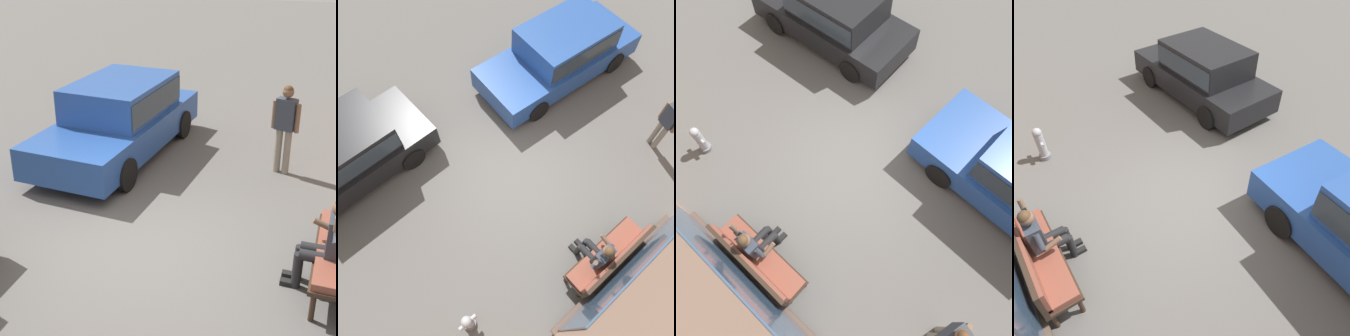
% 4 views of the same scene
% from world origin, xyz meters
% --- Properties ---
extents(ground_plane, '(60.00, 60.00, 0.00)m').
position_xyz_m(ground_plane, '(0.00, 0.00, 0.00)').
color(ground_plane, '#565451').
extents(bench, '(1.93, 0.55, 1.01)m').
position_xyz_m(bench, '(-0.07, 2.90, 0.58)').
color(bench, '#332319').
rests_on(bench, ground_plane).
extents(person_on_phone, '(0.73, 0.74, 1.35)m').
position_xyz_m(person_on_phone, '(0.12, 2.67, 0.71)').
color(person_on_phone, black).
rests_on(person_on_phone, ground_plane).
extents(parked_car_mid, '(4.27, 1.95, 1.52)m').
position_xyz_m(parked_car_mid, '(2.93, -2.57, 0.82)').
color(parked_car_mid, black).
rests_on(parked_car_mid, ground_plane).
extents(fire_hydrant, '(0.38, 0.26, 0.81)m').
position_xyz_m(fire_hydrant, '(2.84, 1.96, 0.39)').
color(fire_hydrant, slate).
rests_on(fire_hydrant, ground_plane).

